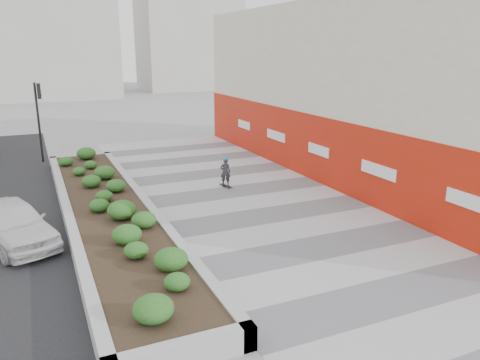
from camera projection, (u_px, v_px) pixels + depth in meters
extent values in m
plane|color=gray|center=(357.00, 272.00, 12.72)|extent=(160.00, 160.00, 0.00)
cube|color=#A8A8AD|center=(300.00, 234.00, 15.35)|extent=(8.00, 36.00, 0.01)
cube|color=beige|center=(363.00, 89.00, 22.30)|extent=(6.00, 24.00, 8.00)
cube|color=red|center=(308.00, 146.00, 21.81)|extent=(0.12, 24.00, 3.00)
cube|color=#9E9EA0|center=(183.00, 354.00, 8.85)|extent=(3.00, 0.30, 0.55)
cube|color=#9E9EA0|center=(81.00, 160.00, 24.41)|extent=(3.00, 0.30, 0.55)
cube|color=#9E9EA0|center=(68.00, 217.00, 16.10)|extent=(0.30, 18.00, 0.55)
cube|color=#9E9EA0|center=(146.00, 206.00, 17.16)|extent=(0.30, 18.00, 0.55)
cube|color=#2D2116|center=(108.00, 212.00, 16.64)|extent=(2.40, 17.40, 0.50)
cylinder|color=black|center=(39.00, 123.00, 24.66)|extent=(0.12, 0.12, 4.20)
cube|color=black|center=(39.00, 91.00, 24.29)|extent=(0.18, 0.28, 0.80)
cube|color=#ADAAA3|center=(43.00, 14.00, 56.40)|extent=(16.00, 12.00, 20.00)
cube|color=#ADAAA3|center=(188.00, 6.00, 68.12)|extent=(14.00, 10.00, 24.00)
cylinder|color=#595654|center=(312.00, 231.00, 15.55)|extent=(0.44, 0.44, 0.01)
cube|color=black|center=(225.00, 186.00, 20.55)|extent=(0.34, 0.75, 0.02)
imported|color=#2A2A2F|center=(225.00, 172.00, 20.38)|extent=(0.52, 0.43, 1.22)
sphere|color=#1780C8|center=(225.00, 159.00, 20.23)|extent=(0.23, 0.23, 0.23)
imported|color=silver|center=(13.00, 223.00, 14.33)|extent=(2.95, 4.41, 1.39)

